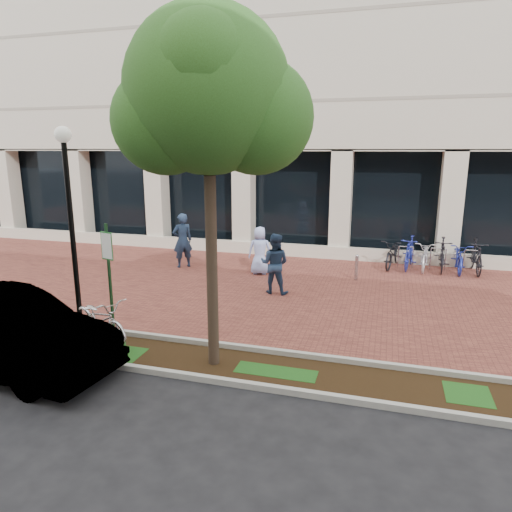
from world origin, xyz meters
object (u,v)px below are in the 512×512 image
(parking_sign, at_px, (109,269))
(lamppost, at_px, (71,221))
(bollard, at_px, (356,267))
(bike_rack_cluster, at_px, (433,255))
(street_tree, at_px, (211,102))
(locked_bicycle, at_px, (100,320))
(pedestrian_right, at_px, (260,251))
(pedestrian_left, at_px, (182,240))
(pedestrian_mid, at_px, (275,264))
(sedan_near_curb, at_px, (6,333))

(parking_sign, xyz_separation_m, lamppost, (-1.06, 0.25, 0.97))
(bollard, xyz_separation_m, bike_rack_cluster, (2.54, 2.14, 0.10))
(parking_sign, height_order, street_tree, street_tree)
(lamppost, distance_m, locked_bicycle, 2.31)
(street_tree, bearing_deg, lamppost, 170.40)
(lamppost, bearing_deg, pedestrian_right, 66.27)
(pedestrian_left, bearing_deg, bollard, 137.50)
(street_tree, relative_size, locked_bicycle, 3.32)
(street_tree, xyz_separation_m, pedestrian_left, (-3.95, 6.89, -4.06))
(parking_sign, bearing_deg, bike_rack_cluster, 64.43)
(street_tree, relative_size, bike_rack_cluster, 1.86)
(pedestrian_right, bearing_deg, lamppost, 55.56)
(street_tree, distance_m, pedestrian_right, 8.03)
(pedestrian_mid, bearing_deg, bike_rack_cluster, -136.64)
(parking_sign, height_order, locked_bicycle, parking_sign)
(pedestrian_right, relative_size, sedan_near_curb, 0.36)
(pedestrian_mid, distance_m, bollard, 3.10)
(pedestrian_right, bearing_deg, pedestrian_left, -13.22)
(bike_rack_cluster, relative_size, sedan_near_curb, 0.78)
(locked_bicycle, height_order, pedestrian_mid, pedestrian_mid)
(parking_sign, xyz_separation_m, bike_rack_cluster, (7.45, 8.65, -1.14))
(parking_sign, relative_size, sedan_near_curb, 0.58)
(street_tree, height_order, sedan_near_curb, street_tree)
(bollard, bearing_deg, bike_rack_cluster, 40.12)
(locked_bicycle, height_order, pedestrian_left, pedestrian_left)
(pedestrian_right, bearing_deg, sedan_near_curb, 59.93)
(bike_rack_cluster, bearing_deg, bollard, -132.43)
(pedestrian_left, relative_size, bike_rack_cluster, 0.55)
(pedestrian_left, bearing_deg, sedan_near_curb, 48.32)
(street_tree, height_order, bollard, street_tree)
(bollard, bearing_deg, locked_bicycle, -127.86)
(street_tree, xyz_separation_m, locked_bicycle, (-2.87, 0.25, -4.53))
(bike_rack_cluster, bearing_deg, locked_bicycle, -123.80)
(bollard, relative_size, bike_rack_cluster, 0.24)
(pedestrian_right, distance_m, bike_rack_cluster, 6.24)
(pedestrian_mid, bearing_deg, pedestrian_left, -25.13)
(parking_sign, height_order, pedestrian_left, parking_sign)
(locked_bicycle, distance_m, pedestrian_mid, 5.43)
(parking_sign, distance_m, sedan_near_curb, 2.33)
(pedestrian_right, height_order, bike_rack_cluster, pedestrian_right)
(parking_sign, height_order, pedestrian_mid, parking_sign)
(parking_sign, bearing_deg, bollard, 68.13)
(lamppost, distance_m, bollard, 8.93)
(lamppost, bearing_deg, bollard, 46.33)
(parking_sign, relative_size, pedestrian_mid, 1.48)
(locked_bicycle, height_order, pedestrian_right, pedestrian_right)
(bike_rack_cluster, bearing_deg, street_tree, -110.69)
(locked_bicycle, bearing_deg, pedestrian_right, 8.87)
(bike_rack_cluster, bearing_deg, pedestrian_mid, -131.52)
(lamppost, bearing_deg, sedan_near_curb, -94.64)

